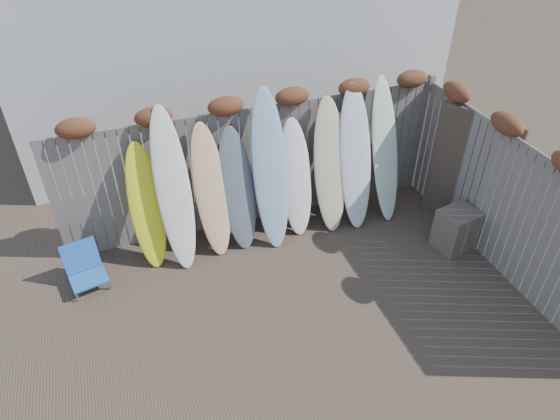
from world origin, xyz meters
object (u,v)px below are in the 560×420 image
object	(u,v)px
wooden_crate	(456,229)
surfboard_0	(146,207)
beach_chair	(84,267)
lattice_panel	(468,173)

from	to	relation	value
wooden_crate	surfboard_0	distance (m)	4.64
beach_chair	lattice_panel	xyz separation A→B (m)	(5.78, -0.58, 0.69)
wooden_crate	beach_chair	bearing A→B (deg)	168.99
beach_chair	surfboard_0	distance (m)	1.20
wooden_crate	lattice_panel	world-z (taller)	lattice_panel
lattice_panel	surfboard_0	size ratio (longest dim) A/B	1.03
beach_chair	surfboard_0	world-z (taller)	surfboard_0
lattice_panel	beach_chair	bearing A→B (deg)	150.22
lattice_panel	wooden_crate	bearing A→B (deg)	-153.69
beach_chair	wooden_crate	world-z (taller)	wooden_crate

